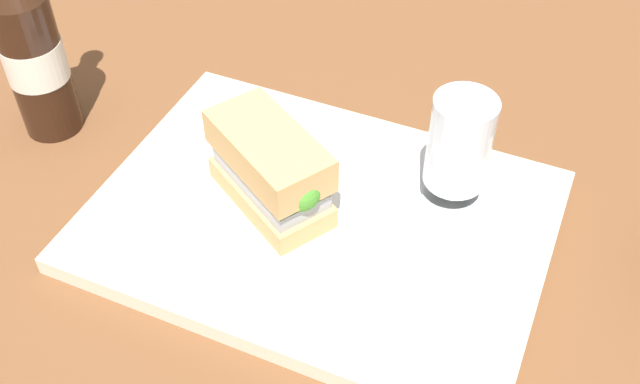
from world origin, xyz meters
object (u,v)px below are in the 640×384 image
beer_glass (459,150)px  plate (272,205)px  sandwich (272,170)px  second_bottle (31,49)px

beer_glass → plate: bearing=-152.0°
sandwich → second_bottle: second_bottle is taller
plate → beer_glass: size_ratio=1.52×
plate → sandwich: (0.00, -0.00, 0.05)m
plate → beer_glass: bearing=28.0°
plate → second_bottle: second_bottle is taller
second_bottle → plate: bearing=-7.5°
plate → beer_glass: (0.16, 0.08, 0.06)m
sandwich → second_bottle: size_ratio=0.54×
sandwich → second_bottle: 0.31m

